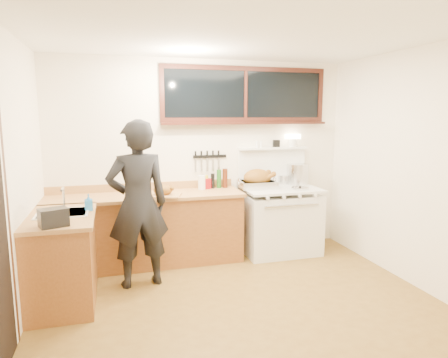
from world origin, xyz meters
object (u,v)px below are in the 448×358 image
object	(u,v)px
vintage_stove	(280,219)
cutting_board	(163,192)
roast_turkey	(258,180)
man	(138,204)

from	to	relation	value
vintage_stove	cutting_board	bearing A→B (deg)	-175.16
roast_turkey	man	bearing A→B (deg)	-158.25
cutting_board	roast_turkey	size ratio (longest dim) A/B	0.95
vintage_stove	roast_turkey	size ratio (longest dim) A/B	3.07
man	cutting_board	bearing A→B (deg)	53.48
cutting_board	roast_turkey	distance (m)	1.31
man	cutting_board	xyz separation A→B (m)	(0.33, 0.45, 0.04)
man	roast_turkey	world-z (taller)	man
man	vintage_stove	bearing A→B (deg)	16.80
vintage_stove	cutting_board	xyz separation A→B (m)	(-1.60, -0.14, 0.49)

